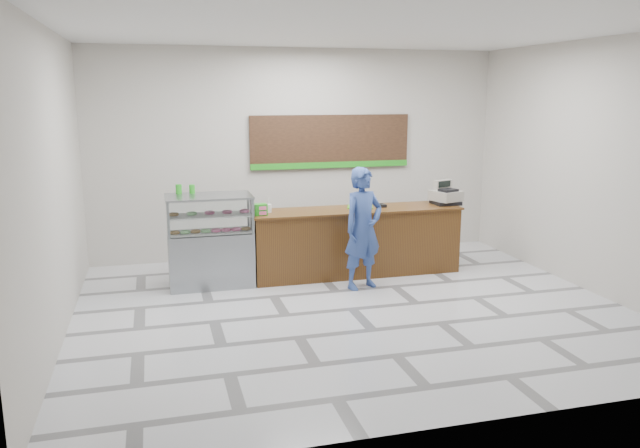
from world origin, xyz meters
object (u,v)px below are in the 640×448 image
object	(u,v)px
sales_counter	(356,241)
customer	(363,228)
cash_register	(445,195)
display_case	(210,240)
serving_tray	(360,207)

from	to	relation	value
sales_counter	customer	size ratio (longest dim) A/B	1.87
sales_counter	cash_register	bearing A→B (deg)	0.70
customer	display_case	bearing A→B (deg)	142.35
serving_tray	customer	distance (m)	0.82
serving_tray	customer	bearing A→B (deg)	-85.91
display_case	serving_tray	world-z (taller)	display_case
serving_tray	customer	xyz separation A→B (m)	(-0.22, -0.78, -0.17)
sales_counter	cash_register	distance (m)	1.64
display_case	cash_register	distance (m)	3.75
display_case	serving_tray	size ratio (longest dim) A/B	2.93
sales_counter	cash_register	size ratio (longest dim) A/B	6.31
display_case	cash_register	xyz separation A→B (m)	(3.72, 0.02, 0.49)
cash_register	serving_tray	size ratio (longest dim) A/B	1.14
display_case	customer	xyz separation A→B (m)	(2.10, -0.69, 0.20)
sales_counter	serving_tray	world-z (taller)	serving_tray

